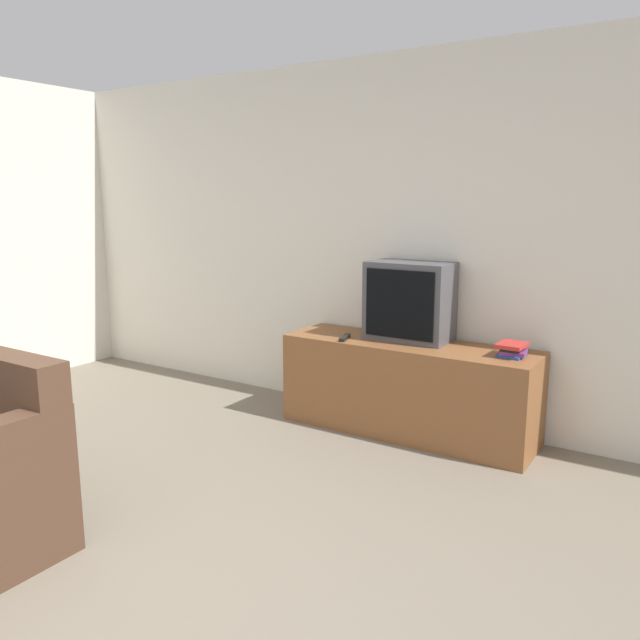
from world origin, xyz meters
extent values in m
cube|color=silver|center=(0.00, 3.03, 1.30)|extent=(9.00, 0.06, 2.60)
cube|color=brown|center=(0.45, 2.72, 0.32)|extent=(1.75, 0.52, 0.64)
cube|color=#4C4C51|center=(0.41, 2.82, 0.91)|extent=(0.57, 0.32, 0.54)
cube|color=black|center=(0.41, 2.65, 0.91)|extent=(0.49, 0.01, 0.46)
cube|color=#23478E|center=(1.15, 2.71, 0.65)|extent=(0.16, 0.16, 0.02)
cube|color=#7A3884|center=(1.16, 2.73, 0.67)|extent=(0.17, 0.17, 0.02)
cube|color=black|center=(1.15, 2.73, 0.69)|extent=(0.11, 0.16, 0.02)
cube|color=#B72D28|center=(1.15, 2.72, 0.71)|extent=(0.17, 0.21, 0.02)
cube|color=black|center=(0.03, 2.58, 0.65)|extent=(0.09, 0.19, 0.02)
camera|label=1|loc=(2.18, -1.09, 1.61)|focal=35.00mm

